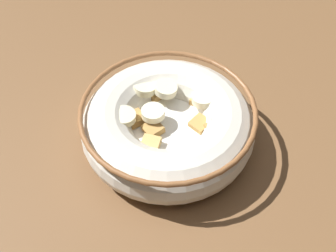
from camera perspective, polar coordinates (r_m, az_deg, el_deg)
name	(u,v)px	position (r cm, az deg, el deg)	size (l,w,h in cm)	color
ground_plane	(168,147)	(55.41, 0.00, -2.67)	(92.32, 92.32, 2.00)	brown
cereal_bowl	(168,125)	(52.19, -0.02, 0.13)	(19.99, 19.99, 5.92)	silver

